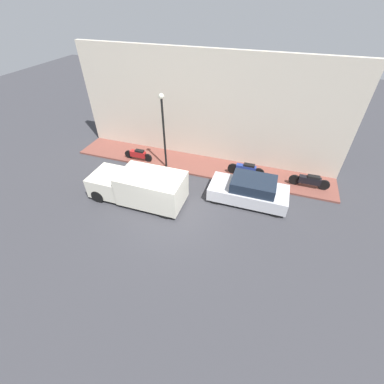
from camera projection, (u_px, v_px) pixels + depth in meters
The scene contains 9 objects.
ground_plane at pixel (171, 213), 12.92m from camera, with size 60.00×60.00×0.00m, color #38383D.
sidewalk at pixel (199, 165), 16.23m from camera, with size 2.22×16.23×0.12m.
building_facade at pixel (206, 109), 15.17m from camera, with size 0.30×16.23×6.45m.
parked_car at pixel (249, 190), 13.25m from camera, with size 1.78×4.00×1.40m.
delivery_van at pixel (139, 186), 13.18m from camera, with size 1.95×4.99×1.71m.
motorcycle_red at pixel (138, 154), 16.40m from camera, with size 0.30×1.91×0.72m.
motorcycle_black at pixel (310, 181), 14.13m from camera, with size 0.30×2.15×0.77m.
motorcycle_blue at pixel (246, 169), 14.97m from camera, with size 0.30×2.15×0.81m.
streetlamp at pixel (163, 125), 14.26m from camera, with size 0.29×0.29×4.49m.
Camera 1 is at (-8.58, -3.99, 8.92)m, focal length 24.00 mm.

